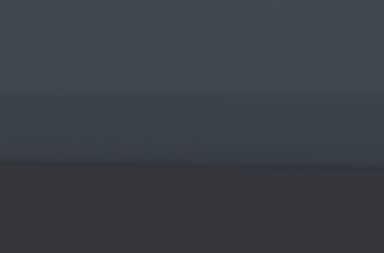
# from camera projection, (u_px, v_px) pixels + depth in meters

# --- Properties ---
(sidewalk_curb) EXTENTS (36.00, 3.38, 0.14)m
(sidewalk_curb) POSITION_uv_depth(u_px,v_px,m) (135.00, 226.00, 5.43)
(sidewalk_curb) COLOR #ADA8A0
(sidewalk_curb) RESTS_ON ground
(parking_meter) EXTENTS (0.16, 0.17, 1.35)m
(parking_meter) POSITION_uv_depth(u_px,v_px,m) (139.00, 126.00, 3.93)
(parking_meter) COLOR slate
(parking_meter) RESTS_ON sidewalk_curb
(pedestrian_at_meter) EXTENTS (0.64, 0.52, 1.76)m
(pedestrian_at_meter) POSITION_uv_depth(u_px,v_px,m) (224.00, 118.00, 3.86)
(pedestrian_at_meter) COLOR slate
(pedestrian_at_meter) RESTS_ON sidewalk_curb
(parked_hatchback_black) EXTENTS (4.04, 1.85, 1.81)m
(parked_hatchback_black) POSITION_uv_depth(u_px,v_px,m) (171.00, 191.00, 2.57)
(parked_hatchback_black) COLOR black
(parked_hatchback_black) RESTS_ON ground
(background_railing) EXTENTS (24.06, 0.06, 1.08)m
(background_railing) POSITION_uv_depth(u_px,v_px,m) (158.00, 122.00, 6.91)
(background_railing) COLOR gray
(background_railing) RESTS_ON sidewalk_curb
(backdrop_wall) EXTENTS (32.00, 0.50, 2.77)m
(backdrop_wall) POSITION_uv_depth(u_px,v_px,m) (185.00, 83.00, 10.36)
(backdrop_wall) COLOR brown
(backdrop_wall) RESTS_ON ground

